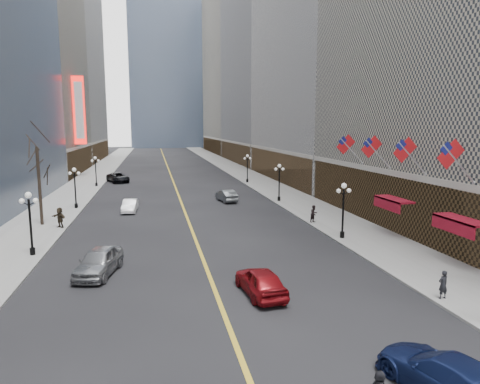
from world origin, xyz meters
name	(u,v)px	position (x,y,z in m)	size (l,w,h in m)	color
sidewalk_east	(255,179)	(14.00, 70.00, 0.07)	(6.00, 230.00, 0.15)	gray
sidewalk_west	(85,184)	(-14.00, 70.00, 0.07)	(6.00, 230.00, 0.15)	gray
lane_line	(171,175)	(0.00, 80.00, 0.01)	(0.25, 200.00, 0.02)	gold
bldg_east_c	(283,67)	(29.88, 106.00, 24.18)	(26.60, 40.60, 48.80)	gray
bldg_east_d	(247,63)	(29.90, 149.00, 31.17)	(26.60, 46.60, 62.80)	#ACA48E
bldg_west_c	(1,38)	(-29.88, 87.00, 25.19)	(26.60, 30.60, 50.80)	#ACA48E
bldg_west_d	(43,20)	(-29.92, 121.00, 36.17)	(26.60, 38.60, 72.80)	silver
streetlamp_east_1	(343,205)	(11.80, 30.00, 2.90)	(1.26, 0.44, 4.52)	black
streetlamp_east_2	(279,178)	(11.80, 48.00, 2.90)	(1.26, 0.44, 4.52)	black
streetlamp_east_3	(247,165)	(11.80, 66.00, 2.90)	(1.26, 0.44, 4.52)	black
streetlamp_west_1	(30,217)	(-11.80, 30.00, 2.90)	(1.26, 0.44, 4.52)	black
streetlamp_west_2	(75,184)	(-11.80, 48.00, 2.90)	(1.26, 0.44, 4.52)	black
streetlamp_west_3	(96,168)	(-11.80, 66.00, 2.90)	(1.26, 0.44, 4.52)	black
flag_2	(453,157)	(15.31, 22.00, 7.29)	(2.87, 0.12, 2.87)	#B2B2B7
flag_3	(407,152)	(15.31, 27.00, 7.29)	(2.87, 0.12, 2.87)	#B2B2B7
flag_4	(373,149)	(15.31, 32.00, 7.29)	(2.87, 0.12, 2.87)	#B2B2B7
flag_5	(347,146)	(15.31, 37.00, 7.29)	(2.87, 0.12, 2.87)	#B2B2B7
awning_b	(459,221)	(16.11, 22.00, 3.08)	(1.40, 4.00, 0.93)	maroon
awning_c	(392,201)	(16.11, 30.00, 3.08)	(1.40, 4.00, 0.93)	maroon
theatre_marquee	(79,110)	(-15.88, 80.00, 12.00)	(2.00, 0.55, 12.00)	red
tree_west_far	(38,159)	(-13.50, 40.00, 6.24)	(3.60, 3.60, 7.92)	#2D231C
car_nb_near	(99,261)	(-6.72, 25.22, 0.84)	(1.99, 4.94, 1.68)	gray
car_nb_mid	(130,206)	(-5.82, 45.29, 0.67)	(1.42, 4.06, 1.34)	white
car_nb_far	(118,178)	(-9.00, 71.20, 0.80)	(2.65, 5.75, 1.60)	black
car_sb_near	(448,377)	(6.40, 10.00, 0.78)	(2.19, 5.37, 1.56)	#141F4D
car_sb_mid	(260,281)	(2.37, 20.06, 0.78)	(1.83, 4.55, 1.55)	maroon
car_sb_far	(226,196)	(5.53, 49.59, 0.74)	(1.56, 4.47, 1.47)	#484C4F
ped_ne_corner	(443,285)	(11.60, 17.26, 0.92)	(0.56, 0.41, 1.54)	black
ped_east_walk	(314,214)	(11.60, 35.82, 0.98)	(0.80, 0.44, 1.66)	black
ped_west_far	(60,217)	(-11.60, 38.43, 1.07)	(1.70, 0.49, 1.84)	black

